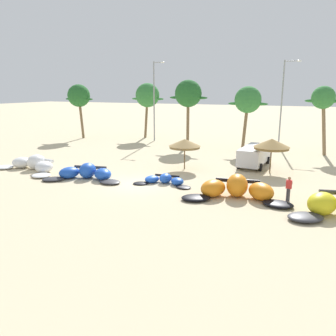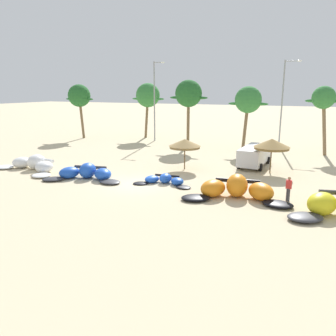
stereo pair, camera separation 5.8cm
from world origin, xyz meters
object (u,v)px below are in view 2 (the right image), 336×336
at_px(parked_van, 255,154).
at_px(palm_left_of_gap, 189,94).
at_px(kite_center, 237,190).
at_px(person_near_kites, 288,189).
at_px(palm_center_right, 324,99).
at_px(beach_umbrella_middle, 272,144).
at_px(palm_center_left, 248,100).
at_px(beach_umbrella_near_van, 185,144).
at_px(kite_left_of_center, 164,180).
at_px(kite_left, 86,173).
at_px(lamppost_west_center, 283,100).
at_px(kite_far_left, 33,164).
at_px(lamppost_west, 155,98).
at_px(palm_left, 148,96).
at_px(palm_leftmost, 79,96).

relative_size(parked_van, palm_left_of_gap, 0.67).
distance_m(kite_center, person_near_kites, 3.27).
bearing_deg(palm_center_right, person_near_kites, -95.13).
relative_size(beach_umbrella_middle, palm_center_left, 0.41).
distance_m(beach_umbrella_near_van, palm_center_right, 16.86).
bearing_deg(parked_van, kite_left_of_center, -119.96).
height_order(kite_left, palm_center_left, palm_center_left).
relative_size(person_near_kites, lamppost_west_center, 0.15).
height_order(kite_far_left, lamppost_west, lamppost_west).
xyz_separation_m(kite_left, lamppost_west, (-3.92, 20.57, 5.38)).
distance_m(kite_left, palm_center_left, 21.23).
bearing_deg(kite_left_of_center, palm_center_right, 58.63).
distance_m(parked_van, person_near_kites, 10.19).
bearing_deg(palm_center_left, lamppost_west_center, 52.50).
distance_m(kite_left_of_center, palm_left_of_gap, 18.65).
bearing_deg(lamppost_west, kite_center, -51.80).
xyz_separation_m(palm_center_left, lamppost_west, (-12.99, 2.12, 0.08)).
bearing_deg(parked_van, kite_center, -86.34).
height_order(beach_umbrella_middle, parked_van, beach_umbrella_middle).
xyz_separation_m(kite_left, palm_center_right, (16.97, 18.69, 5.54)).
bearing_deg(kite_left, palm_center_left, 63.81).
bearing_deg(person_near_kites, lamppost_west_center, 97.40).
height_order(kite_center, beach_umbrella_near_van, beach_umbrella_near_van).
height_order(palm_center_left, lamppost_west_center, lamppost_west_center).
distance_m(kite_left, palm_center_right, 25.85).
bearing_deg(lamppost_west, beach_umbrella_middle, -35.93).
relative_size(parked_van, palm_left, 0.69).
bearing_deg(palm_left_of_gap, beach_umbrella_middle, -41.59).
distance_m(kite_left, lamppost_west, 21.62).
bearing_deg(palm_center_left, palm_leftmost, 179.57).
bearing_deg(kite_left, lamppost_west_center, 61.39).
distance_m(kite_far_left, palm_center_left, 24.15).
height_order(beach_umbrella_near_van, palm_leftmost, palm_leftmost).
distance_m(beach_umbrella_middle, parked_van, 3.12).
height_order(kite_far_left, beach_umbrella_middle, beach_umbrella_middle).
bearing_deg(beach_umbrella_middle, lamppost_west_center, 92.99).
height_order(beach_umbrella_near_van, palm_center_right, palm_center_right).
bearing_deg(beach_umbrella_near_van, kite_left, -133.06).
relative_size(kite_left_of_center, palm_left, 0.60).
bearing_deg(palm_leftmost, person_near_kites, -30.26).
relative_size(palm_center_right, lamppost_west, 0.70).
relative_size(person_near_kites, palm_left, 0.20).
relative_size(kite_far_left, palm_left, 0.92).
distance_m(kite_far_left, person_near_kites, 21.59).
xyz_separation_m(palm_leftmost, palm_center_right, (32.12, 0.06, -0.03)).
relative_size(kite_center, parked_van, 1.33).
bearing_deg(kite_left, kite_far_left, 175.26).
bearing_deg(parked_van, palm_left_of_gap, 140.53).
height_order(person_near_kites, lamppost_west, lamppost_west).
height_order(kite_far_left, palm_leftmost, palm_leftmost).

